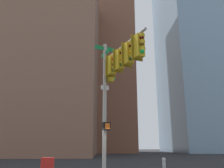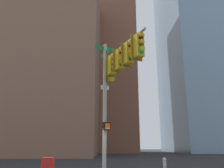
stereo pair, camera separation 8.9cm
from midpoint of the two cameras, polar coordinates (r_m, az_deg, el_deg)
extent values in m
cylinder|color=#9E998C|center=(12.22, -1.61, -5.77)|extent=(0.20, 0.20, 7.22)
cylinder|color=#9E998C|center=(11.23, 2.72, 9.16)|extent=(3.75, 1.75, 0.12)
cylinder|color=#9E998C|center=(12.13, -0.14, 4.95)|extent=(0.98, 0.50, 0.75)
cube|color=#0F6B33|center=(13.19, -1.50, 8.78)|extent=(0.53, 1.14, 0.24)
cube|color=#0F6B33|center=(13.07, -1.51, 7.58)|extent=(0.87, 0.41, 0.24)
cube|color=white|center=(12.44, -1.57, -0.89)|extent=(0.21, 0.42, 0.24)
cube|color=gold|center=(11.97, 0.17, 4.68)|extent=(0.45, 0.45, 1.00)
cube|color=#775E0F|center=(12.13, -0.22, 4.41)|extent=(0.26, 0.51, 1.16)
sphere|color=red|center=(11.90, 0.60, 6.35)|extent=(0.20, 0.20, 0.20)
cylinder|color=gold|center=(11.88, 0.74, 6.85)|extent=(0.13, 0.23, 0.23)
sphere|color=#4C330A|center=(11.79, 0.60, 4.99)|extent=(0.20, 0.20, 0.20)
cylinder|color=gold|center=(11.77, 0.74, 5.50)|extent=(0.13, 0.23, 0.23)
sphere|color=#0A3819|center=(11.69, 0.61, 3.61)|extent=(0.20, 0.20, 0.20)
cylinder|color=gold|center=(11.67, 0.75, 4.12)|extent=(0.13, 0.23, 0.23)
cube|color=gold|center=(11.23, 2.12, 6.05)|extent=(0.45, 0.45, 1.00)
cube|color=#775E0F|center=(11.39, 1.68, 5.74)|extent=(0.26, 0.51, 1.16)
sphere|color=#470A07|center=(11.17, 2.60, 7.83)|extent=(0.20, 0.20, 0.20)
cylinder|color=gold|center=(11.16, 2.75, 8.37)|extent=(0.13, 0.23, 0.23)
sphere|color=#F29E0C|center=(11.06, 2.61, 6.40)|extent=(0.20, 0.20, 0.20)
cylinder|color=gold|center=(11.04, 2.77, 6.94)|extent=(0.13, 0.23, 0.23)
sphere|color=#0A3819|center=(10.95, 2.63, 4.94)|extent=(0.20, 0.20, 0.20)
cylinder|color=gold|center=(10.93, 2.79, 5.48)|extent=(0.13, 0.23, 0.23)
cube|color=gold|center=(10.51, 4.35, 7.60)|extent=(0.45, 0.45, 1.00)
cube|color=#775E0F|center=(10.67, 3.84, 7.25)|extent=(0.26, 0.51, 1.16)
sphere|color=#470A07|center=(10.47, 4.88, 9.50)|extent=(0.20, 0.20, 0.20)
cylinder|color=gold|center=(10.46, 5.05, 10.08)|extent=(0.13, 0.23, 0.23)
sphere|color=#F29E0C|center=(10.35, 4.92, 7.99)|extent=(0.20, 0.20, 0.20)
cylinder|color=gold|center=(10.33, 5.09, 8.58)|extent=(0.13, 0.23, 0.23)
sphere|color=#0A3819|center=(10.24, 4.96, 6.45)|extent=(0.20, 0.20, 0.20)
cylinder|color=gold|center=(10.22, 5.13, 7.04)|extent=(0.13, 0.23, 0.23)
cube|color=gold|center=(9.82, 6.92, 9.36)|extent=(0.45, 0.45, 1.00)
cube|color=#775E0F|center=(9.97, 6.33, 8.96)|extent=(0.26, 0.51, 1.16)
sphere|color=#470A07|center=(9.80, 7.51, 11.39)|extent=(0.20, 0.20, 0.20)
cylinder|color=gold|center=(9.79, 7.70, 12.01)|extent=(0.13, 0.23, 0.23)
sphere|color=#4C330A|center=(9.67, 7.57, 9.80)|extent=(0.20, 0.20, 0.20)
cylinder|color=gold|center=(9.66, 7.77, 10.43)|extent=(0.13, 0.23, 0.23)
sphere|color=green|center=(9.55, 7.64, 8.17)|extent=(0.20, 0.20, 0.20)
cylinder|color=gold|center=(9.53, 7.83, 8.80)|extent=(0.13, 0.23, 0.23)
cube|color=gold|center=(12.80, -0.31, 2.69)|extent=(0.45, 0.45, 1.00)
cube|color=#775E0F|center=(12.72, -1.09, 2.81)|extent=(0.51, 0.26, 1.16)
sphere|color=#470A07|center=(12.97, 0.51, 3.84)|extent=(0.20, 0.20, 0.20)
cylinder|color=gold|center=(13.03, 0.77, 4.17)|extent=(0.23, 0.13, 0.23)
sphere|color=#4C330A|center=(12.88, 0.52, 2.58)|extent=(0.20, 0.20, 0.20)
cylinder|color=gold|center=(12.94, 0.77, 2.92)|extent=(0.23, 0.13, 0.23)
sphere|color=green|center=(12.79, 0.52, 1.29)|extent=(0.20, 0.20, 0.20)
cylinder|color=gold|center=(12.85, 0.78, 1.64)|extent=(0.23, 0.13, 0.23)
cube|color=black|center=(11.87, -1.15, -10.45)|extent=(0.38, 0.43, 0.40)
cube|color=#EA5914|center=(11.75, -0.87, -10.40)|extent=(0.12, 0.24, 0.28)
cylinder|color=#B2B2B7|center=(16.55, 13.13, -19.25)|extent=(0.22, 0.22, 0.65)
sphere|color=#B2B2B7|center=(16.53, 13.04, -17.81)|extent=(0.26, 0.26, 0.26)
cylinder|color=#B2B2B7|center=(16.40, 13.26, -19.17)|extent=(0.10, 0.09, 0.09)
cube|color=red|center=(12.79, -15.54, -19.54)|extent=(0.48, 0.59, 1.05)
cube|color=#845B47|center=(46.45, -13.75, 5.19)|extent=(22.61, 16.68, 34.77)
cube|color=#7A99B2|center=(76.60, 23.11, 12.62)|extent=(25.98, 27.03, 71.36)
cube|color=brown|center=(66.26, -2.00, 7.78)|extent=(19.04, 16.47, 54.73)
camera|label=1|loc=(0.04, -89.78, -0.06)|focal=36.81mm
camera|label=2|loc=(0.04, 90.22, 0.06)|focal=36.81mm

